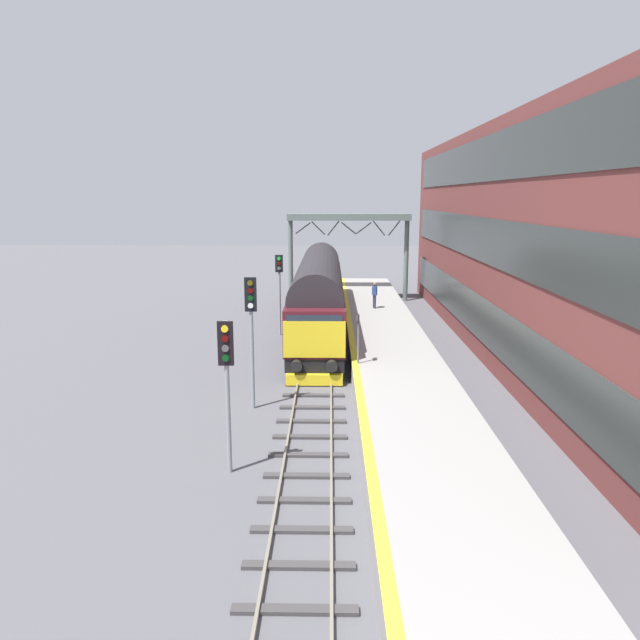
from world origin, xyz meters
The scene contains 11 objects.
ground_plane centered at (0.00, 0.00, 0.00)m, with size 140.00×140.00×0.00m, color #58575D.
track_main centered at (0.00, 0.00, 0.06)m, with size 2.50×60.00×0.15m.
station_platform centered at (3.60, 0.00, 0.50)m, with size 4.00×44.00×1.01m.
station_building centered at (10.66, 0.60, 5.72)m, with size 5.22×40.83×11.43m.
diesel_locomotive centered at (0.00, 5.04, 2.49)m, with size 2.74×20.41×4.68m.
signal_post_near centered at (-2.27, -13.29, 2.97)m, with size 0.44×0.22×4.55m.
signal_post_mid centered at (-2.27, -7.85, 3.28)m, with size 0.44×0.22×5.06m.
signal_post_far centered at (-2.27, 4.53, 3.01)m, with size 0.44×0.22×4.70m.
platform_number_sign centered at (1.84, -5.02, 2.40)m, with size 0.10×0.44×2.12m.
waiting_passenger centered at (3.48, 7.88, 1.99)m, with size 0.42×0.49×1.64m.
overhead_footbridge centered at (2.05, 16.51, 5.95)m, with size 9.30×2.00×6.70m.
Camera 1 is at (0.67, -29.55, 7.95)m, focal length 33.57 mm.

